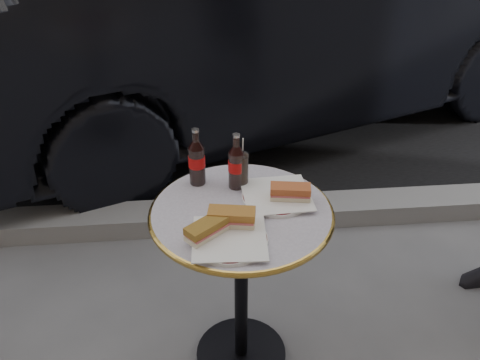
{
  "coord_description": "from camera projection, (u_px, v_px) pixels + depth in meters",
  "views": [
    {
      "loc": [
        -0.14,
        -1.44,
        1.78
      ],
      "look_at": [
        0.0,
        0.05,
        0.82
      ],
      "focal_mm": 40.0,
      "sensor_mm": 36.0,
      "label": 1
    }
  ],
  "objects": [
    {
      "name": "asphalt_road",
      "position": [
        202.0,
        16.0,
        6.37
      ],
      "size": [
        40.0,
        8.0,
        0.0
      ],
      "primitive_type": "cube",
      "color": "black",
      "rests_on": "ground"
    },
    {
      "name": "cola_glass",
      "position": [
        240.0,
        170.0,
        1.88
      ],
      "size": [
        0.07,
        0.07,
        0.13
      ],
      "primitive_type": "cylinder",
      "rotation": [
        0.0,
        0.0,
        0.05
      ],
      "color": "black",
      "rests_on": "bistro_table"
    },
    {
      "name": "sandwich_left_b",
      "position": [
        232.0,
        218.0,
        1.68
      ],
      "size": [
        0.16,
        0.09,
        0.05
      ],
      "primitive_type": "cube",
      "rotation": [
        0.0,
        0.0,
        -0.17
      ],
      "color": "#A6692A",
      "rests_on": "plate_left"
    },
    {
      "name": "plate_right",
      "position": [
        276.0,
        197.0,
        1.84
      ],
      "size": [
        0.27,
        0.27,
        0.01
      ],
      "primitive_type": "cylinder",
      "rotation": [
        0.0,
        0.0,
        -0.13
      ],
      "color": "white",
      "rests_on": "bistro_table"
    },
    {
      "name": "plate_left",
      "position": [
        230.0,
        240.0,
        1.64
      ],
      "size": [
        0.29,
        0.29,
        0.01
      ],
      "primitive_type": "cylinder",
      "rotation": [
        0.0,
        0.0,
        -0.23
      ],
      "color": "white",
      "rests_on": "bistro_table"
    },
    {
      "name": "curb",
      "position": [
        226.0,
        216.0,
        2.9
      ],
      "size": [
        40.0,
        0.2,
        0.12
      ],
      "primitive_type": "cube",
      "color": "gray",
      "rests_on": "ground"
    },
    {
      "name": "bistro_table",
      "position": [
        241.0,
        290.0,
        1.98
      ],
      "size": [
        0.62,
        0.62,
        0.73
      ],
      "primitive_type": null,
      "color": "#BAB2C4",
      "rests_on": "ground"
    },
    {
      "name": "parked_car",
      "position": [
        277.0,
        13.0,
        3.68
      ],
      "size": [
        3.19,
        4.93,
        1.53
      ],
      "primitive_type": "imported",
      "rotation": [
        0.0,
        0.0,
        1.94
      ],
      "color": "black",
      "rests_on": "ground"
    },
    {
      "name": "ground",
      "position": [
        241.0,
        356.0,
        2.18
      ],
      "size": [
        80.0,
        80.0,
        0.0
      ],
      "primitive_type": "plane",
      "color": "slate",
      "rests_on": "ground"
    },
    {
      "name": "sandwich_left_a",
      "position": [
        207.0,
        230.0,
        1.63
      ],
      "size": [
        0.15,
        0.14,
        0.05
      ],
      "primitive_type": "cube",
      "rotation": [
        0.0,
        0.0,
        0.69
      ],
      "color": "olive",
      "rests_on": "plate_left"
    },
    {
      "name": "sandwich_right",
      "position": [
        290.0,
        193.0,
        1.8
      ],
      "size": [
        0.14,
        0.08,
        0.05
      ],
      "primitive_type": "cube",
      "rotation": [
        0.0,
        0.0,
        -0.16
      ],
      "color": "#B5572E",
      "rests_on": "plate_right"
    },
    {
      "name": "cola_bottle_right",
      "position": [
        236.0,
        161.0,
        1.85
      ],
      "size": [
        0.07,
        0.07,
        0.21
      ],
      "primitive_type": null,
      "rotation": [
        0.0,
        0.0,
        0.23
      ],
      "color": "black",
      "rests_on": "bistro_table"
    },
    {
      "name": "cola_bottle_left",
      "position": [
        197.0,
        157.0,
        1.87
      ],
      "size": [
        0.08,
        0.08,
        0.22
      ],
      "primitive_type": null,
      "rotation": [
        0.0,
        0.0,
        0.42
      ],
      "color": "black",
      "rests_on": "bistro_table"
    }
  ]
}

